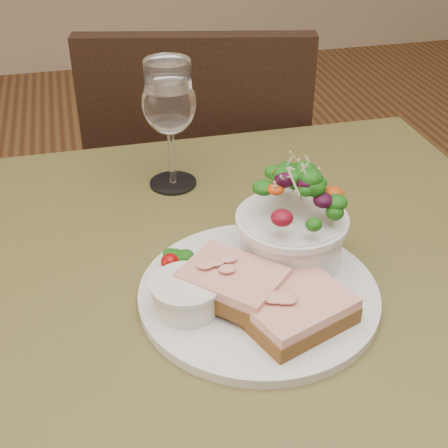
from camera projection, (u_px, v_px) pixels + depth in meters
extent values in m
cube|color=#4F4422|center=(246.00, 295.00, 0.74)|extent=(0.80, 0.80, 0.04)
cylinder|color=black|center=(18.00, 365.00, 1.16)|extent=(0.05, 0.05, 0.71)
cylinder|color=black|center=(357.00, 307.00, 1.29)|extent=(0.05, 0.05, 0.71)
cube|color=black|center=(201.00, 203.00, 1.46)|extent=(0.50, 0.50, 0.04)
cube|color=black|center=(197.00, 153.00, 1.18)|extent=(0.42, 0.13, 0.45)
cube|color=black|center=(203.00, 278.00, 1.59)|extent=(0.43, 0.43, 0.45)
cylinder|color=white|center=(258.00, 294.00, 0.71)|extent=(0.27, 0.27, 0.01)
cube|color=#472713|center=(297.00, 314.00, 0.66)|extent=(0.13, 0.11, 0.02)
cube|color=#F4E8B9|center=(298.00, 303.00, 0.65)|extent=(0.13, 0.11, 0.01)
cube|color=#472713|center=(232.00, 287.00, 0.68)|extent=(0.13, 0.13, 0.02)
cube|color=#F4E8B9|center=(233.00, 276.00, 0.67)|extent=(0.13, 0.13, 0.01)
cylinder|color=white|center=(186.00, 295.00, 0.67)|extent=(0.07, 0.07, 0.04)
cylinder|color=brown|center=(186.00, 284.00, 0.66)|extent=(0.06, 0.06, 0.01)
cylinder|color=white|center=(291.00, 238.00, 0.74)|extent=(0.12, 0.12, 0.06)
ellipsoid|color=#0F3C0B|center=(294.00, 197.00, 0.71)|extent=(0.11, 0.11, 0.06)
ellipsoid|color=#0F3C0B|center=(181.00, 259.00, 0.74)|extent=(0.04, 0.04, 0.01)
sphere|color=#920808|center=(170.00, 262.00, 0.73)|extent=(0.02, 0.02, 0.02)
cylinder|color=white|center=(173.00, 183.00, 0.93)|extent=(0.07, 0.07, 0.00)
cylinder|color=white|center=(172.00, 155.00, 0.90)|extent=(0.01, 0.01, 0.09)
ellipsoid|color=white|center=(169.00, 103.00, 0.86)|extent=(0.08, 0.08, 0.09)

